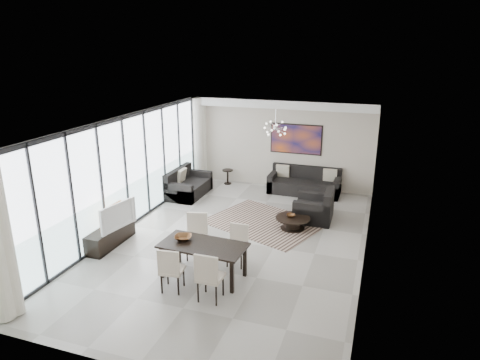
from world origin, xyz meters
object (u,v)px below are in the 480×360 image
at_px(television, 115,215).
at_px(tv_console, 111,236).
at_px(coffee_table, 293,222).
at_px(sofa_main, 304,185).
at_px(dining_table, 203,248).

bearing_deg(television, tv_console, 108.24).
relative_size(coffee_table, television, 0.82).
relative_size(coffee_table, sofa_main, 0.40).
distance_m(coffee_table, tv_console, 4.54).
bearing_deg(coffee_table, tv_console, -149.37).
bearing_deg(sofa_main, tv_console, -125.38).
bearing_deg(coffee_table, television, -148.55).
xyz_separation_m(television, dining_table, (2.52, -0.65, -0.13)).
distance_m(coffee_table, dining_table, 3.22).
xyz_separation_m(coffee_table, sofa_main, (-0.23, 2.86, 0.10)).
distance_m(sofa_main, dining_table, 5.90).
distance_m(coffee_table, television, 4.43).
xyz_separation_m(sofa_main, television, (-3.51, -5.15, 0.50)).
distance_m(television, dining_table, 2.60).
height_order(sofa_main, dining_table, sofa_main).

